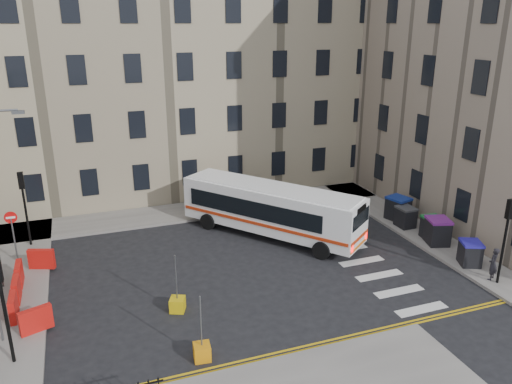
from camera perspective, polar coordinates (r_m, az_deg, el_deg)
ground at (r=25.60m, az=2.83°, el=-8.17°), size 120.00×120.00×0.00m
pavement_north at (r=31.87m, az=-13.33°, el=-2.91°), size 36.00×3.20×0.15m
pavement_east at (r=32.86m, az=14.69°, el=-2.35°), size 2.40×26.00×0.15m
terrace_north at (r=36.63m, az=-17.39°, el=13.34°), size 38.30×10.80×17.20m
traffic_light_east at (r=25.00m, az=26.71°, el=-3.75°), size 0.28×0.22×4.10m
traffic_light_nw at (r=28.97m, az=-25.02°, el=-0.56°), size 0.28×0.22×4.10m
traffic_light_sw at (r=19.32m, az=-27.06°, el=-10.36°), size 0.28×0.22×4.10m
no_entry_north at (r=27.41m, az=-26.10°, el=-3.55°), size 0.60×0.08×3.00m
roadworks_barriers at (r=24.27m, az=-24.84°, el=-9.94°), size 1.66×6.26×1.00m
bus at (r=28.15m, az=1.68°, el=-1.84°), size 8.39×9.88×2.89m
wheelie_bin_a at (r=27.08m, az=23.27°, el=-6.43°), size 1.32×1.39×1.22m
wheelie_bin_b at (r=28.87m, az=20.03°, el=-4.21°), size 1.45×1.57×1.43m
wheelie_bin_c at (r=29.44m, az=19.50°, el=-3.89°), size 1.12×1.25×1.26m
wheelie_bin_d at (r=30.66m, az=16.72°, el=-2.73°), size 0.97×1.11×1.20m
wheelie_bin_e at (r=31.61m, az=15.92°, el=-1.79°), size 1.41×1.53×1.41m
pedestrian at (r=25.94m, az=25.48°, el=-7.43°), size 0.69×0.61×1.58m
bollard_yellow at (r=21.87m, az=-8.96°, el=-12.58°), size 0.79×0.79×0.60m
bollard_chevron at (r=19.06m, az=-6.19°, el=-17.72°), size 0.66×0.66×0.60m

